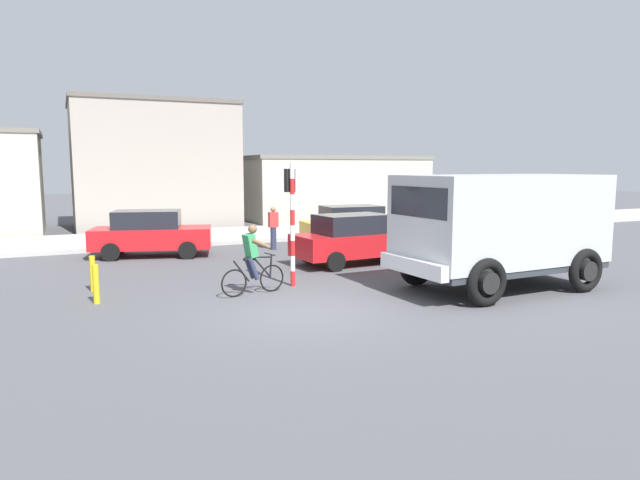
% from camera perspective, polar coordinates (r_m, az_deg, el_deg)
% --- Properties ---
extents(ground_plane, '(120.00, 120.00, 0.00)m').
position_cam_1_polar(ground_plane, '(12.22, -1.08, -7.33)').
color(ground_plane, '#4C4C51').
extents(sidewalk_far, '(80.00, 5.00, 0.16)m').
position_cam_1_polar(sidewalk_far, '(24.99, -13.54, 0.25)').
color(sidewalk_far, '#ADADA8').
rests_on(sidewalk_far, ground).
extents(truck_foreground, '(5.51, 3.00, 2.90)m').
position_cam_1_polar(truck_foreground, '(14.99, 17.66, 1.55)').
color(truck_foreground, '#B2B7BC').
rests_on(truck_foreground, ground).
extents(cyclist, '(1.71, 0.56, 1.72)m').
position_cam_1_polar(cyclist, '(13.86, -6.80, -1.96)').
color(cyclist, black).
rests_on(cyclist, ground).
extents(traffic_light_pole, '(0.24, 0.43, 3.20)m').
position_cam_1_polar(traffic_light_pole, '(14.68, -2.91, 3.33)').
color(traffic_light_pole, red).
rests_on(traffic_light_pole, ground).
extents(car_red_near, '(4.10, 2.08, 1.60)m').
position_cam_1_polar(car_red_near, '(22.07, 3.43, 1.44)').
color(car_red_near, gold).
rests_on(car_red_near, ground).
extents(car_white_mid, '(4.11, 2.10, 1.60)m').
position_cam_1_polar(car_white_mid, '(18.10, 3.50, 0.12)').
color(car_white_mid, red).
rests_on(car_white_mid, ground).
extents(car_far_side, '(4.30, 2.68, 1.60)m').
position_cam_1_polar(car_far_side, '(20.51, -16.67, 0.68)').
color(car_far_side, red).
rests_on(car_far_side, ground).
extents(pedestrian_near_kerb, '(0.34, 0.22, 1.62)m').
position_cam_1_polar(pedestrian_near_kerb, '(21.29, -4.72, 1.29)').
color(pedestrian_near_kerb, '#2D334C').
rests_on(pedestrian_near_kerb, ground).
extents(bollard_near, '(0.14, 0.14, 0.90)m').
position_cam_1_polar(bollard_near, '(13.88, -21.62, -4.16)').
color(bollard_near, gold).
rests_on(bollard_near, ground).
extents(bollard_far, '(0.14, 0.14, 0.90)m').
position_cam_1_polar(bollard_far, '(15.26, -21.91, -3.17)').
color(bollard_far, gold).
rests_on(bollard_far, ground).
extents(building_mid_block, '(7.99, 6.22, 6.37)m').
position_cam_1_polar(building_mid_block, '(30.91, -16.42, 7.26)').
color(building_mid_block, '#9E9389').
rests_on(building_mid_block, ground).
extents(building_corner_right, '(10.99, 5.72, 3.71)m').
position_cam_1_polar(building_corner_right, '(34.60, 1.18, 5.35)').
color(building_corner_right, '#B2AD9E').
rests_on(building_corner_right, ground).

